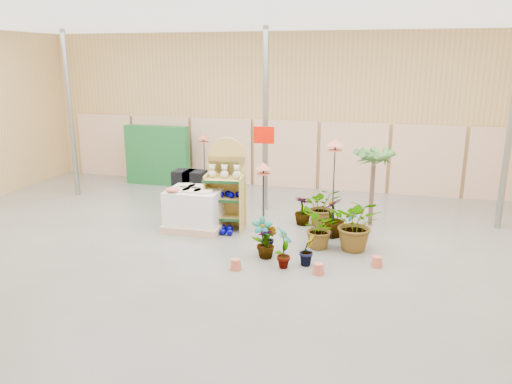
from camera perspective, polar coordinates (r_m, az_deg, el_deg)
room at (r=9.90m, az=-2.58°, el=6.06°), size 15.20×12.10×4.70m
display_shelf at (r=11.27m, az=-3.44°, el=0.56°), size 0.93×0.65×2.06m
teddy_bears at (r=11.09m, az=-3.52°, el=2.24°), size 0.76×0.19×0.32m
gazing_balls_shelf at (r=11.20m, az=-3.62°, el=-0.24°), size 0.76×0.26×0.14m
gazing_balls_floor at (r=11.11m, az=-4.04°, el=-4.35°), size 0.63×0.39×0.15m
pallet_stack at (r=11.34m, az=-6.98°, el=-1.94°), size 1.31×1.09×0.97m
charcoal_planters at (r=12.87m, az=-7.55°, el=0.26°), size 0.80×0.50×1.00m
trellis_stock at (r=15.46m, az=-11.20°, el=4.13°), size 2.00×0.30×1.80m
offer_sign at (r=11.94m, az=0.92°, el=4.49°), size 0.50×0.08×2.20m
bird_table_front at (r=10.35m, az=0.85°, el=2.72°), size 0.34×0.34×1.68m
bird_table_right at (r=10.34m, az=9.04°, el=5.21°), size 0.34×0.34×2.18m
bird_table_back at (r=14.30m, az=-5.99°, el=6.16°), size 0.34×0.34×1.69m
palm at (r=11.52m, az=13.34°, el=4.00°), size 0.70×0.70×1.90m
potted_plant_0 at (r=9.73m, az=0.70°, el=-5.16°), size 0.49×0.41×0.80m
potted_plant_1 at (r=9.97m, az=1.50°, el=-5.31°), size 0.39×0.34×0.59m
potted_plant_2 at (r=10.18m, az=7.26°, el=-4.17°), size 0.72×0.81×0.86m
potted_plant_3 at (r=10.91m, az=8.80°, el=-2.87°), size 0.64×0.64×0.87m
potted_plant_4 at (r=10.95m, az=10.94°, el=-3.53°), size 0.37×0.41×0.64m
potted_plant_6 at (r=11.61m, az=7.61°, el=-1.61°), size 0.98×0.90×0.91m
potted_plant_7 at (r=9.69m, az=1.15°, el=-5.89°), size 0.45×0.45×0.59m
potted_plant_8 at (r=9.20m, az=3.19°, el=-6.36°), size 0.31×0.44×0.81m
potted_plant_9 at (r=9.42m, az=5.85°, el=-6.61°), size 0.35×0.39×0.59m
potted_plant_10 at (r=10.19m, az=11.46°, el=-3.56°), size 1.11×0.99×1.12m
potted_plant_11 at (r=11.62m, az=5.38°, el=-2.11°), size 0.47×0.47×0.69m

